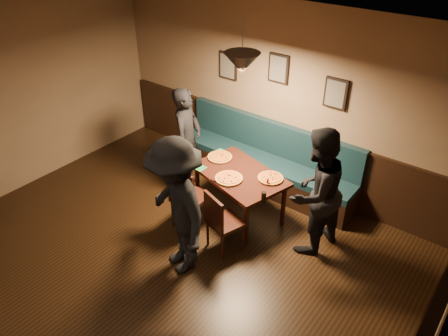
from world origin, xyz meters
name	(u,v)px	position (x,y,z in m)	size (l,w,h in m)	color
floor	(103,313)	(0.00, 0.00, 0.00)	(7.00, 7.00, 0.00)	black
ceiling	(47,71)	(0.00, 0.00, 2.80)	(7.00, 7.00, 0.00)	silver
wall_back	(278,97)	(0.00, 3.50, 1.40)	(6.00, 6.00, 0.00)	#8C704F
wainscot	(273,151)	(0.00, 3.47, 0.50)	(5.88, 0.06, 1.00)	black
booth_bench	(263,158)	(0.00, 3.20, 0.50)	(3.00, 0.60, 1.00)	#0F232D
picture_left	(228,66)	(-0.90, 3.47, 1.70)	(0.32, 0.04, 0.42)	black
picture_center	(279,68)	(0.00, 3.47, 1.85)	(0.32, 0.04, 0.42)	black
picture_right	(336,93)	(0.90, 3.47, 1.70)	(0.32, 0.04, 0.42)	black
pendant_lamp	(242,63)	(0.13, 2.38, 2.25)	(0.44, 0.44, 0.25)	black
dining_table	(239,193)	(0.13, 2.38, 0.34)	(1.28, 0.83, 0.69)	black
chair_near_left	(191,196)	(-0.24, 1.78, 0.49)	(0.43, 0.43, 0.97)	black
chair_near_right	(225,221)	(0.42, 1.68, 0.44)	(0.39, 0.39, 0.88)	black
diner_left	(188,140)	(-0.91, 2.47, 0.82)	(0.60, 0.39, 1.65)	black
diner_right	(315,192)	(1.27, 2.39, 0.86)	(0.83, 0.65, 1.72)	black
diner_front	(176,208)	(0.17, 1.09, 0.89)	(1.15, 0.66, 1.78)	black
pizza_a	(220,157)	(-0.33, 2.53, 0.71)	(0.36, 0.36, 0.04)	#C27224
pizza_b	(229,178)	(0.11, 2.16, 0.71)	(0.37, 0.37, 0.04)	orange
pizza_c	(270,178)	(0.55, 2.51, 0.71)	(0.35, 0.35, 0.04)	orange
soda_glass	(264,197)	(0.74, 2.05, 0.76)	(0.06, 0.06, 0.13)	black
tabasco_bottle	(268,181)	(0.60, 2.37, 0.75)	(0.03, 0.03, 0.12)	#AB0518
napkin_a	(220,152)	(-0.43, 2.67, 0.69)	(0.15, 0.15, 0.01)	#207838
napkin_b	(200,168)	(-0.38, 2.15, 0.69)	(0.15, 0.15, 0.01)	#1B662D
cutlery_set	(219,184)	(0.07, 2.00, 0.69)	(0.02, 0.21, 0.00)	silver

